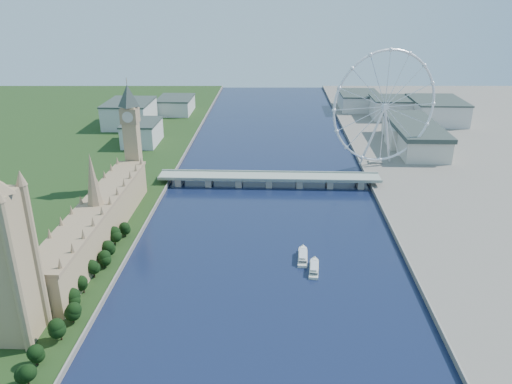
# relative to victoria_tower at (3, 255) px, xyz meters

# --- Properties ---
(tree_row) EXTENTS (8.90, 216.90, 21.60)m
(tree_row) POSITION_rel_victoria_tower_xyz_m (22.00, 19.00, -45.14)
(tree_row) COLOR black
(tree_row) RESTS_ON ground
(victoria_tower) EXTENTS (28.16, 28.16, 112.00)m
(victoria_tower) POSITION_rel_victoria_tower_xyz_m (0.00, 0.00, 0.00)
(victoria_tower) COLOR tan
(victoria_tower) RESTS_ON ground
(parliament_range) EXTENTS (24.00, 200.00, 70.00)m
(parliament_range) POSITION_rel_victoria_tower_xyz_m (7.00, 115.00, -36.01)
(parliament_range) COLOR tan
(parliament_range) RESTS_ON ground
(big_ben) EXTENTS (20.02, 20.02, 110.00)m
(big_ben) POSITION_rel_victoria_tower_xyz_m (7.00, 223.00, 12.08)
(big_ben) COLOR tan
(big_ben) RESTS_ON ground
(westminster_bridge) EXTENTS (220.00, 22.00, 9.50)m
(westminster_bridge) POSITION_rel_victoria_tower_xyz_m (135.00, 245.00, -47.86)
(westminster_bridge) COLOR gray
(westminster_bridge) RESTS_ON ground
(london_eye) EXTENTS (113.60, 39.12, 124.30)m
(london_eye) POSITION_rel_victoria_tower_xyz_m (254.98, 300.08, 13.03)
(london_eye) COLOR silver
(london_eye) RESTS_ON ground
(county_hall) EXTENTS (54.00, 144.00, 35.00)m
(county_hall) POSITION_rel_victoria_tower_xyz_m (310.00, 375.00, -54.49)
(county_hall) COLOR beige
(county_hall) RESTS_ON ground
(city_skyline) EXTENTS (505.00, 280.00, 32.00)m
(city_skyline) POSITION_rel_victoria_tower_xyz_m (174.22, 505.08, -37.53)
(city_skyline) COLOR beige
(city_skyline) RESTS_ON ground
(tour_boat_near) EXTENTS (9.22, 26.69, 5.74)m
(tour_boat_near) POSITION_rel_victoria_tower_xyz_m (168.40, 80.56, -54.49)
(tour_boat_near) COLOR beige
(tour_boat_near) RESTS_ON ground
(tour_boat_far) EXTENTS (8.70, 28.08, 6.10)m
(tour_boat_far) POSITION_rel_victoria_tower_xyz_m (161.35, 96.53, -54.49)
(tour_boat_far) COLOR silver
(tour_boat_far) RESTS_ON ground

